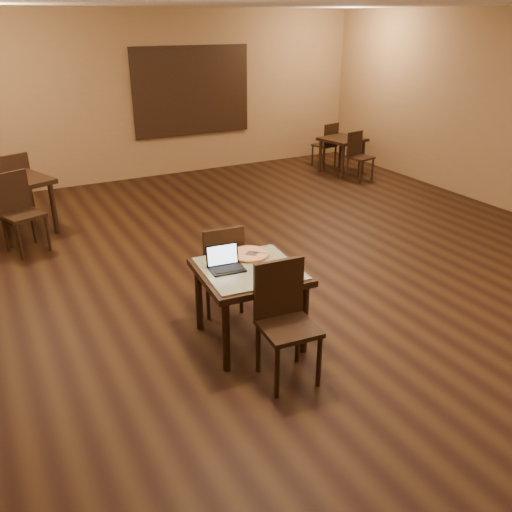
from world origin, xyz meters
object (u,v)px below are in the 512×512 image
laptop (225,263)px  other_table_b (15,189)px  chair_main_near (284,314)px  other_table_a_chair_far (327,142)px  pizza_pan (249,255)px  other_table_a_chair_near (358,153)px  other_table_b_chair_near (19,207)px  other_table_a (342,144)px  tiled_table (250,278)px  other_table_b_chair_far (14,183)px  chair_main_far (221,264)px

laptop → other_table_b: (-1.40, 3.89, -0.15)m
chair_main_near → other_table_a_chair_far: chair_main_near is taller
pizza_pan → other_table_a_chair_near: other_table_a_chair_near is taller
other_table_b_chair_near → other_table_a_chair_near: bearing=-14.1°
laptop → other_table_a: bearing=50.2°
tiled_table → other_table_b_chair_far: (-1.57, 4.60, -0.08)m
chair_main_far → other_table_b_chair_near: other_table_b_chair_near is taller
chair_main_near → laptop: bearing=111.1°
chair_main_near → chair_main_far: (-0.02, 1.22, -0.03)m
chair_main_near → other_table_b_chair_far: other_table_b_chair_far is taller
chair_main_near → other_table_a_chair_far: (4.41, 5.68, -0.08)m
tiled_table → other_table_b_chair_near: other_table_b_chair_near is taller
pizza_pan → other_table_a_chair_far: 6.47m
pizza_pan → other_table_b_chair_far: bearing=111.1°
chair_main_near → other_table_b_chair_far: (-1.57, 5.21, 0.00)m
chair_main_far → other_table_a_chair_near: chair_main_far is taller
chair_main_near → pizza_pan: bearing=87.3°
other_table_a → other_table_b_chair_far: bearing=168.0°
chair_main_far → other_table_b: bearing=-58.9°
pizza_pan → other_table_b: other_table_b is taller
pizza_pan → other_table_b: 4.13m
tiled_table → pizza_pan: bearing=68.2°
other_table_b_chair_near → laptop: bearing=-86.8°
laptop → other_table_b: laptop is taller
other_table_a → other_table_b_chair_near: (-6.03, -1.17, 0.01)m
laptop → other_table_b_chair_far: (-1.37, 4.50, -0.23)m
tiled_table → other_table_b_chair_near: size_ratio=0.96×
other_table_a → other_table_a_chair_near: size_ratio=0.97×
other_table_b_chair_far → other_table_b_chair_near: bearing=66.7°
other_table_a → other_table_a_chair_far: size_ratio=0.97×
laptop → chair_main_near: bearing=-67.5°
other_table_b_chair_near → other_table_b_chair_far: same height
pizza_pan → other_table_a: (4.28, 4.31, -0.19)m
other_table_b → other_table_a: bearing=-14.9°
other_table_a → other_table_b_chair_near: 6.14m
chair_main_far → other_table_a: bearing=-132.3°
other_table_a_chair_near → other_table_b_chair_near: size_ratio=0.86×
pizza_pan → other_table_a: pizza_pan is taller
other_table_b_chair_far → tiled_table: bearing=88.5°
other_table_b → other_table_b_chair_near: bearing=-113.3°
other_table_b_chair_far → other_table_a_chair_far: bearing=164.2°
tiled_table → other_table_a_chair_far: bearing=53.7°
other_table_a → other_table_a_chair_near: bearing=-103.2°
other_table_b_chair_near → other_table_a_chair_far: bearing=-4.7°
pizza_pan → other_table_a_chair_near: size_ratio=0.44×
laptop → other_table_b: bearing=115.9°
other_table_b → other_table_b_chair_far: (0.03, 0.61, -0.08)m
chair_main_near → other_table_a: bearing=54.4°
tiled_table → chair_main_near: size_ratio=0.96×
other_table_b → other_table_b_chair_near: 0.62m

